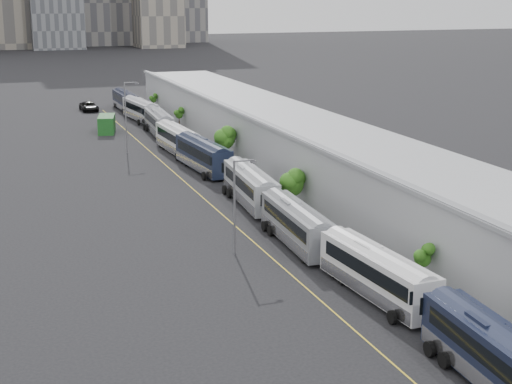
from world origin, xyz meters
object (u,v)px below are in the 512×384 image
bus_7 (159,125)px  bus_5 (203,158)px  bus_4 (251,190)px  bus_6 (178,142)px  bus_1 (499,364)px  shipping_container (107,124)px  street_lamp_near (237,200)px  bus_3 (297,228)px  suv (89,106)px  bus_2 (377,277)px  street_lamp_far (127,113)px  bus_9 (125,102)px  bus_8 (141,112)px

bus_7 → bus_5: bearing=-88.2°
bus_4 → bus_6: 29.07m
bus_1 → shipping_container: bearing=97.8°
bus_1 → street_lamp_near: 28.32m
bus_3 → street_lamp_near: (-5.75, -0.59, 3.22)m
street_lamp_near → suv: street_lamp_near is taller
bus_2 → shipping_container: 77.20m
bus_1 → bus_2: 14.60m
bus_2 → bus_4: bus_4 is taller
bus_3 → street_lamp_far: bearing=100.6°
bus_6 → street_lamp_far: (-6.48, 2.41, 4.03)m
bus_1 → bus_6: bus_1 is taller
bus_9 → shipping_container: bus_9 is taller
bus_3 → shipping_container: bus_3 is taller
bus_3 → bus_7: 58.72m
bus_4 → bus_3: bearing=-88.7°
bus_3 → bus_9: 86.67m
bus_4 → bus_2: bearing=-85.8°
bus_6 → street_lamp_far: 8.00m
bus_6 → suv: bearing=94.9°
bus_1 → bus_3: 28.01m
bus_4 → bus_5: bus_5 is taller
bus_3 → street_lamp_near: bearing=-171.6°
bus_5 → bus_3: bearing=-94.9°
bus_5 → shipping_container: bus_5 is taller
bus_5 → bus_8: (0.58, 41.90, -0.09)m
street_lamp_near → shipping_container: bearing=90.7°
bus_1 → bus_8: bearing=93.2°
bus_6 → street_lamp_near: bearing=-100.4°
bus_9 → street_lamp_far: street_lamp_far is taller
bus_9 → bus_4: bearing=-91.3°
bus_2 → bus_4: size_ratio=0.96×
bus_3 → bus_5: (0.38, 31.39, 0.10)m
bus_8 → bus_1: bearing=-96.2°
bus_2 → bus_7: 72.11m
bus_6 → bus_9: 43.33m
bus_5 → suv: 56.91m
bus_3 → bus_8: size_ratio=0.99×
bus_4 → bus_6: bearing=95.2°
shipping_container → bus_4: bearing=-69.2°
bus_4 → bus_9: size_ratio=1.07×
bus_9 → street_lamp_far: (-7.15, -40.91, 4.10)m
bus_5 → bus_8: bearing=85.0°
bus_2 → bus_6: size_ratio=0.98×
bus_3 → bus_6: bearing=92.5°
bus_2 → bus_3: 13.42m
bus_3 → shipping_container: bearing=98.5°
bus_4 → suv: (-6.59, 73.66, -0.76)m
bus_6 → bus_4: bearing=-91.6°
bus_3 → bus_7: bus_7 is taller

